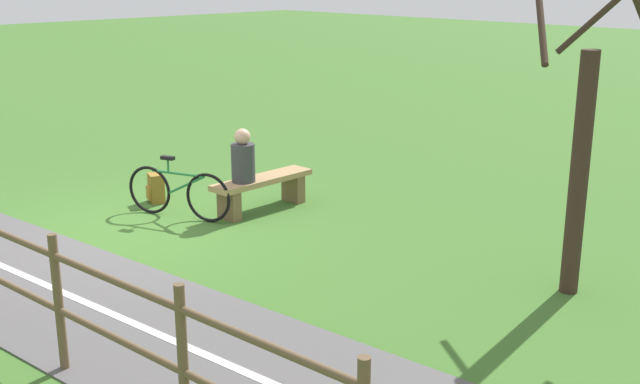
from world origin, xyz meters
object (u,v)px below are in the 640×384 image
(person_seated, at_px, (243,159))
(backpack, at_px, (156,188))
(bicycle, at_px, (178,192))
(tree_far_right, at_px, (582,150))
(bench, at_px, (262,187))

(person_seated, bearing_deg, backpack, -70.54)
(bicycle, bearing_deg, person_seated, 31.37)
(bicycle, height_order, tree_far_right, tree_far_right)
(bench, height_order, bicycle, bicycle)
(bench, distance_m, bicycle, 1.22)
(bench, height_order, backpack, bench)
(bicycle, height_order, backpack, bicycle)
(bench, distance_m, person_seated, 0.60)
(tree_far_right, bearing_deg, person_seated, -80.82)
(bench, relative_size, backpack, 3.81)
(person_seated, relative_size, tree_far_right, 0.21)
(bicycle, xyz_separation_m, backpack, (-0.20, -0.88, -0.16))
(backpack, xyz_separation_m, tree_far_right, (-1.28, 6.08, 1.38))
(bicycle, distance_m, tree_far_right, 5.55)
(person_seated, height_order, bicycle, person_seated)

